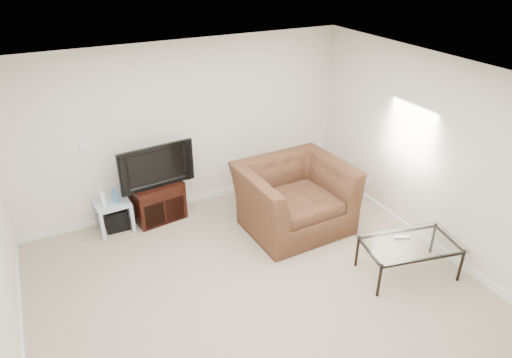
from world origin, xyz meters
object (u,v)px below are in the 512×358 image
coffee_table (408,258)px  side_table (114,215)px  subwoofer (116,218)px  recliner (295,187)px  television (154,164)px  tv_stand (158,200)px

coffee_table → side_table: bearing=138.9°
subwoofer → side_table: bearing=-142.9°
recliner → television: bearing=145.6°
tv_stand → television: size_ratio=0.70×
side_table → tv_stand: bearing=0.0°
television → coffee_table: (2.36, -2.59, -0.67)m
subwoofer → coffee_table: bearing=-41.6°
subwoofer → recliner: recliner is taller
tv_stand → subwoofer: (-0.61, 0.02, -0.14)m
subwoofer → coffee_table: coffee_table is taller
tv_stand → coffee_table: bearing=-55.7°
tv_stand → side_table: tv_stand is taller
television → recliner: (1.66, -1.05, -0.26)m
subwoofer → television: bearing=-4.5°
tv_stand → side_table: bearing=172.3°
television → subwoofer: size_ratio=3.16×
subwoofer → recliner: bearing=-25.7°
side_table → coffee_table: 3.99m
side_table → coffee_table: (3.01, -2.62, 0.01)m
recliner → subwoofer: bearing=152.1°
side_table → coffee_table: bearing=-41.1°
tv_stand → side_table: (-0.64, 0.00, -0.07)m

